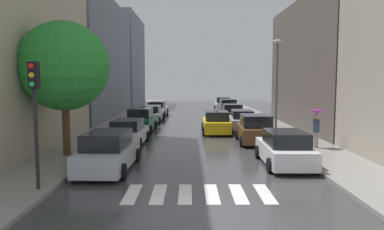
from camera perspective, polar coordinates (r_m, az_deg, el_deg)
ground_plane at (r=34.11m, az=0.13°, el=-1.07°), size 28.00×72.00×0.04m
sidewalk_left at (r=34.66m, az=-10.68°, el=-0.90°), size 3.00×72.00×0.15m
sidewalk_right at (r=34.77m, az=10.90°, el=-0.88°), size 3.00×72.00×0.15m
crosswalk_stripes at (r=12.58m, az=1.02°, el=-12.26°), size 4.95×2.20×0.01m
building_left_mid at (r=39.56m, az=-16.25°, el=8.37°), size 6.00×19.10×12.04m
building_left_far at (r=56.86m, az=-11.34°, el=8.19°), size 6.00×14.49×13.39m
building_right_mid at (r=30.83m, az=21.30°, el=7.25°), size 6.00×15.95×10.02m
parked_car_left_nearest at (r=15.98m, az=-12.96°, el=-5.66°), size 2.19×4.83×1.69m
parked_car_left_second at (r=21.95m, az=-9.98°, el=-2.78°), size 2.18×4.25×1.55m
parked_car_left_third at (r=27.67m, az=-8.00°, el=-0.86°), size 2.11×4.52×1.79m
parked_car_left_fourth at (r=34.13m, az=-6.38°, el=0.16°), size 2.13×4.70×1.53m
parked_car_left_fifth at (r=39.57m, az=-5.45°, el=0.92°), size 2.21×4.66×1.59m
parked_car_right_nearest at (r=16.98m, az=14.34°, el=-5.21°), size 2.14×4.39×1.58m
parked_car_right_second at (r=22.62m, az=9.92°, el=-2.32°), size 2.27×4.11×1.76m
parked_car_right_third at (r=28.73m, az=7.82°, el=-0.83°), size 2.17×4.59×1.55m
parked_car_right_fourth at (r=34.73m, az=6.33°, el=0.31°), size 2.22×4.27×1.62m
parked_car_right_fifth at (r=40.30m, az=5.62°, el=1.13°), size 2.11×4.46×1.81m
parked_car_right_sixth at (r=46.63m, az=4.84°, el=1.67°), size 2.06×4.27×1.73m
taxi_midroad at (r=26.56m, az=3.83°, el=-1.22°), size 2.09×4.32×1.81m
pedestrian_foreground at (r=21.00m, az=18.92°, el=-0.97°), size 0.90×0.90×2.08m
street_tree_left at (r=18.83m, az=-19.42°, el=7.22°), size 4.35×4.35×6.55m
traffic_light_left_corner at (r=13.14m, az=-23.49°, el=2.62°), size 0.30×0.42×4.30m
lamp_post_right at (r=25.10m, az=13.16°, el=5.38°), size 0.60×0.28×6.40m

